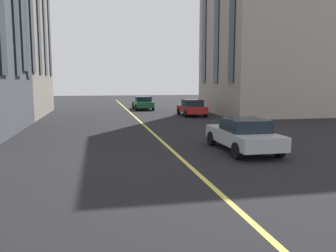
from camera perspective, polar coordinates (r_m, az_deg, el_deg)
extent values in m
cube|color=#D8C64C|center=(17.06, -1.19, -2.37)|extent=(80.00, 0.16, 0.01)
cube|color=#1E6038|center=(36.59, -4.20, 3.69)|extent=(4.40, 1.80, 0.55)
cube|color=#19232D|center=(36.35, -4.16, 4.50)|extent=(1.85, 1.58, 0.50)
cylinder|color=black|center=(37.95, -5.78, 3.38)|extent=(0.64, 0.22, 0.64)
cylinder|color=black|center=(38.16, -3.19, 3.43)|extent=(0.64, 0.22, 0.64)
cylinder|color=black|center=(35.07, -5.29, 3.08)|extent=(0.64, 0.22, 0.64)
cylinder|color=black|center=(35.30, -2.50, 3.13)|extent=(0.64, 0.22, 0.64)
cube|color=#B21E1E|center=(29.63, 3.95, 2.82)|extent=(3.90, 1.75, 0.55)
cube|color=#19232D|center=(29.40, 4.07, 3.86)|extent=(1.64, 1.54, 0.55)
cylinder|color=black|center=(30.68, 1.79, 2.47)|extent=(0.60, 0.21, 0.60)
cylinder|color=black|center=(31.12, 4.80, 2.52)|extent=(0.60, 0.21, 0.60)
cylinder|color=black|center=(28.20, 3.01, 2.04)|extent=(0.60, 0.21, 0.60)
cylinder|color=black|center=(28.67, 6.26, 2.09)|extent=(0.60, 0.21, 0.60)
cube|color=#B7BABF|center=(14.69, 12.29, -1.77)|extent=(4.40, 1.80, 0.55)
cube|color=#19232D|center=(14.42, 12.70, 0.16)|extent=(1.85, 1.58, 0.50)
cylinder|color=black|center=(15.75, 7.25, -2.07)|extent=(0.64, 0.22, 0.64)
cylinder|color=black|center=(16.39, 12.97, -1.83)|extent=(0.64, 0.22, 0.64)
cylinder|color=black|center=(13.09, 11.37, -4.06)|extent=(0.64, 0.22, 0.64)
cylinder|color=black|center=(13.85, 17.98, -3.66)|extent=(0.64, 0.22, 0.64)
cube|color=#A89E8E|center=(34.50, 17.36, 19.04)|extent=(10.79, 11.01, 20.18)
cube|color=#19232D|center=(35.71, 6.08, 19.56)|extent=(1.10, 0.10, 15.34)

